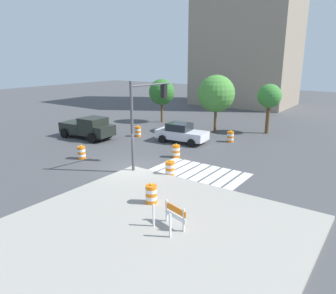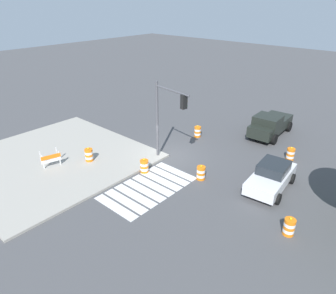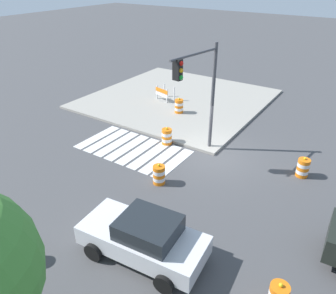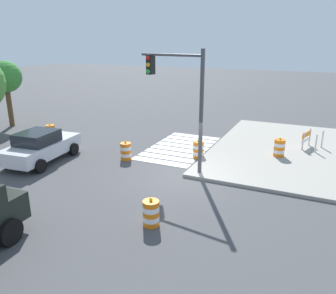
# 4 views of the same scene
# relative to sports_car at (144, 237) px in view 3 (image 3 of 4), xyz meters

# --- Properties ---
(ground_plane) EXTENTS (120.00, 120.00, 0.00)m
(ground_plane) POSITION_rel_sports_car_xyz_m (1.03, -7.39, -0.81)
(ground_plane) COLOR #474749
(sidewalk_corner) EXTENTS (12.00, 12.00, 0.15)m
(sidewalk_corner) POSITION_rel_sports_car_xyz_m (7.03, -13.39, -0.74)
(sidewalk_corner) COLOR #9E998E
(sidewalk_corner) RESTS_ON ground
(crosswalk_stripes) EXTENTS (5.85, 3.20, 0.02)m
(crosswalk_stripes) POSITION_rel_sports_car_xyz_m (5.03, -5.59, -0.80)
(crosswalk_stripes) COLOR silver
(crosswalk_stripes) RESTS_ON ground
(sports_car) EXTENTS (4.45, 2.44, 1.63)m
(sports_car) POSITION_rel_sports_car_xyz_m (0.00, 0.00, 0.00)
(sports_car) COLOR silver
(sports_car) RESTS_ON ground
(traffic_barrel_crosswalk_end) EXTENTS (0.56, 0.56, 1.02)m
(traffic_barrel_crosswalk_end) POSITION_rel_sports_car_xyz_m (2.04, -3.79, -0.36)
(traffic_barrel_crosswalk_end) COLOR orange
(traffic_barrel_crosswalk_end) RESTS_ON ground
(traffic_barrel_median_near) EXTENTS (0.56, 0.56, 1.02)m
(traffic_barrel_median_near) POSITION_rel_sports_car_xyz_m (3.85, -7.15, -0.36)
(traffic_barrel_median_near) COLOR orange
(traffic_barrel_median_near) RESTS_ON ground
(traffic_barrel_median_far) EXTENTS (0.56, 0.56, 1.02)m
(traffic_barrel_median_far) POSITION_rel_sports_car_xyz_m (3.36, 2.53, -0.36)
(traffic_barrel_median_far) COLOR orange
(traffic_barrel_median_far) RESTS_ON ground
(traffic_barrel_far_curb) EXTENTS (0.56, 0.56, 1.02)m
(traffic_barrel_far_curb) POSITION_rel_sports_car_xyz_m (-3.25, -7.99, -0.36)
(traffic_barrel_far_curb) COLOR orange
(traffic_barrel_far_curb) RESTS_ON ground
(traffic_barrel_on_sidewalk) EXTENTS (0.56, 0.56, 1.02)m
(traffic_barrel_on_sidewalk) POSITION_rel_sports_car_xyz_m (5.47, -11.05, -0.21)
(traffic_barrel_on_sidewalk) COLOR orange
(traffic_barrel_on_sidewalk) RESTS_ON sidewalk_corner
(construction_barricade) EXTENTS (1.40, 1.08, 1.00)m
(construction_barricade) POSITION_rel_sports_car_xyz_m (7.64, -12.39, -0.09)
(construction_barricade) COLOR silver
(construction_barricade) RESTS_ON sidewalk_corner
(traffic_light_pole) EXTENTS (0.73, 3.26, 5.50)m
(traffic_light_pole) POSITION_rel_sports_car_xyz_m (1.80, -6.87, 3.10)
(traffic_light_pole) COLOR #4C4C51
(traffic_light_pole) RESTS_ON sidewalk_corner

